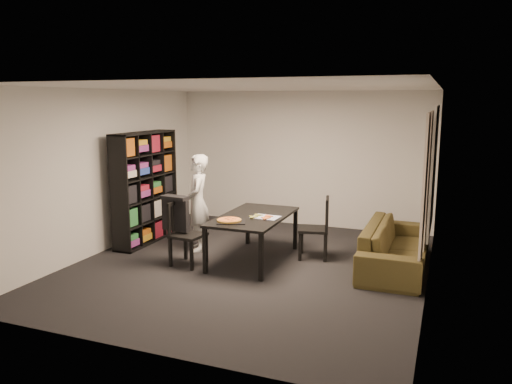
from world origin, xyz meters
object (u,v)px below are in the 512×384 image
at_px(dining_table, 254,219).
at_px(pepperoni_pizza, 229,220).
at_px(bookshelf, 145,188).
at_px(sofa, 396,246).
at_px(chair_left, 183,229).
at_px(person, 198,203).
at_px(chair_right, 320,224).
at_px(baking_tray, 231,222).

distance_m(dining_table, pepperoni_pizza, 0.54).
bearing_deg(bookshelf, sofa, 2.07).
xyz_separation_m(bookshelf, dining_table, (2.12, -0.31, -0.31)).
xyz_separation_m(chair_left, person, (-0.13, 0.73, 0.24)).
distance_m(chair_right, pepperoni_pizza, 1.48).
xyz_separation_m(bookshelf, sofa, (4.18, 0.15, -0.63)).
bearing_deg(dining_table, baking_tray, -106.29).
relative_size(bookshelf, chair_right, 1.98).
bearing_deg(pepperoni_pizza, chair_right, 42.19).
relative_size(bookshelf, dining_table, 1.12).
relative_size(dining_table, chair_right, 1.77).
relative_size(bookshelf, sofa, 0.87).
distance_m(chair_left, baking_tray, 0.79).
bearing_deg(dining_table, chair_right, 27.81).
height_order(chair_right, baking_tray, chair_right).
bearing_deg(chair_right, baking_tray, -59.33).
distance_m(dining_table, chair_left, 1.07).
relative_size(dining_table, sofa, 0.77).
xyz_separation_m(pepperoni_pizza, sofa, (2.24, 0.97, -0.41)).
bearing_deg(person, baking_tray, 27.81).
height_order(dining_table, chair_right, chair_right).
bearing_deg(pepperoni_pizza, bookshelf, 157.17).
relative_size(chair_left, sofa, 0.44).
height_order(baking_tray, sofa, baking_tray).
relative_size(dining_table, chair_left, 1.77).
distance_m(chair_right, person, 1.99).
bearing_deg(pepperoni_pizza, person, 141.45).
xyz_separation_m(bookshelf, pepperoni_pizza, (1.94, -0.82, -0.22)).
bearing_deg(chair_left, pepperoni_pizza, -80.66).
bearing_deg(baking_tray, chair_right, 42.94).
distance_m(bookshelf, pepperoni_pizza, 2.12).
relative_size(person, baking_tray, 3.93).
bearing_deg(sofa, chair_left, 108.65).
distance_m(bookshelf, sofa, 4.23).
distance_m(chair_left, chair_right, 2.09).
bearing_deg(pepperoni_pizza, chair_left, -177.16).
xyz_separation_m(chair_left, sofa, (2.98, 1.01, -0.22)).
bearing_deg(chair_left, person, 16.67).
bearing_deg(sofa, chair_right, 89.26).
distance_m(bookshelf, dining_table, 2.16).
relative_size(bookshelf, pepperoni_pizza, 5.43).
bearing_deg(person, pepperoni_pizza, 26.72).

